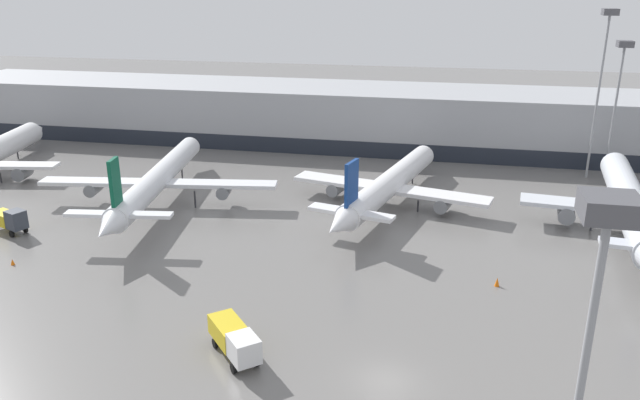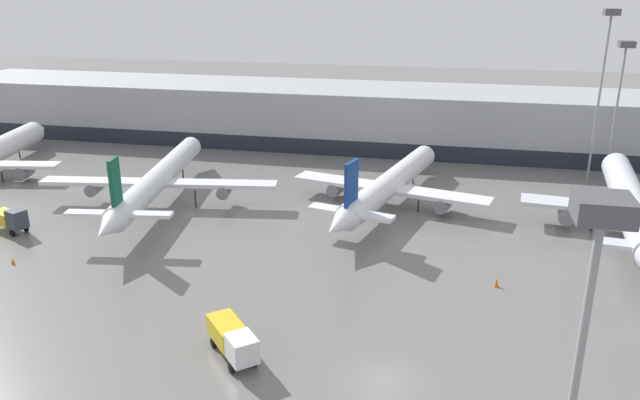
{
  "view_description": "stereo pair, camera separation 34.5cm",
  "coord_description": "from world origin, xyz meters",
  "px_view_note": "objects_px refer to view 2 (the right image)",
  "views": [
    {
      "loc": [
        2.97,
        -34.61,
        24.68
      ],
      "look_at": [
        -9.86,
        25.68,
        3.0
      ],
      "focal_mm": 35.0,
      "sensor_mm": 36.0,
      "label": 1
    },
    {
      "loc": [
        3.3,
        -34.54,
        24.68
      ],
      "look_at": [
        -9.86,
        25.68,
        3.0
      ],
      "focal_mm": 35.0,
      "sensor_mm": 36.0,
      "label": 2
    }
  ],
  "objects_px": {
    "service_truck_0": "(10,218)",
    "parked_jet_1": "(389,185)",
    "apron_light_mast_1": "(622,71)",
    "parked_jet_4": "(631,205)",
    "parked_jet_2": "(158,179)",
    "traffic_cone_1": "(496,282)",
    "service_truck_1": "(233,338)",
    "apron_light_mast_4": "(606,50)",
    "traffic_cone_0": "(13,261)",
    "apron_light_mast_2": "(588,304)"
  },
  "relations": [
    {
      "from": "parked_jet_2",
      "to": "traffic_cone_1",
      "type": "xyz_separation_m",
      "value": [
        37.41,
        -13.02,
        -2.74
      ]
    },
    {
      "from": "traffic_cone_0",
      "to": "parked_jet_4",
      "type": "bearing_deg",
      "value": 19.47
    },
    {
      "from": "parked_jet_2",
      "to": "apron_light_mast_4",
      "type": "xyz_separation_m",
      "value": [
        50.76,
        21.99,
        13.49
      ]
    },
    {
      "from": "service_truck_0",
      "to": "apron_light_mast_1",
      "type": "height_order",
      "value": "apron_light_mast_1"
    },
    {
      "from": "apron_light_mast_1",
      "to": "service_truck_0",
      "type": "bearing_deg",
      "value": -152.88
    },
    {
      "from": "apron_light_mast_4",
      "to": "service_truck_0",
      "type": "bearing_deg",
      "value": -152.08
    },
    {
      "from": "apron_light_mast_1",
      "to": "apron_light_mast_2",
      "type": "distance_m",
      "value": 66.6
    },
    {
      "from": "parked_jet_1",
      "to": "traffic_cone_1",
      "type": "xyz_separation_m",
      "value": [
        11.3,
        -18.39,
        -2.16
      ]
    },
    {
      "from": "parked_jet_2",
      "to": "apron_light_mast_4",
      "type": "bearing_deg",
      "value": -75.31
    },
    {
      "from": "parked_jet_4",
      "to": "apron_light_mast_1",
      "type": "xyz_separation_m",
      "value": [
        1.81,
        19.72,
        10.98
      ]
    },
    {
      "from": "parked_jet_4",
      "to": "parked_jet_2",
      "type": "bearing_deg",
      "value": 98.76
    },
    {
      "from": "parked_jet_1",
      "to": "traffic_cone_1",
      "type": "distance_m",
      "value": 21.69
    },
    {
      "from": "apron_light_mast_1",
      "to": "apron_light_mast_4",
      "type": "bearing_deg",
      "value": -178.35
    },
    {
      "from": "traffic_cone_1",
      "to": "traffic_cone_0",
      "type": "bearing_deg",
      "value": -173.58
    },
    {
      "from": "service_truck_1",
      "to": "apron_light_mast_4",
      "type": "distance_m",
      "value": 60.94
    },
    {
      "from": "service_truck_1",
      "to": "traffic_cone_1",
      "type": "height_order",
      "value": "service_truck_1"
    },
    {
      "from": "service_truck_0",
      "to": "traffic_cone_1",
      "type": "relative_size",
      "value": 6.14
    },
    {
      "from": "service_truck_1",
      "to": "apron_light_mast_1",
      "type": "relative_size",
      "value": 0.31
    },
    {
      "from": "parked_jet_1",
      "to": "apron_light_mast_4",
      "type": "height_order",
      "value": "apron_light_mast_4"
    },
    {
      "from": "apron_light_mast_2",
      "to": "apron_light_mast_4",
      "type": "height_order",
      "value": "apron_light_mast_4"
    },
    {
      "from": "parked_jet_4",
      "to": "apron_light_mast_4",
      "type": "bearing_deg",
      "value": 7.51
    },
    {
      "from": "traffic_cone_1",
      "to": "service_truck_1",
      "type": "bearing_deg",
      "value": -141.23
    },
    {
      "from": "parked_jet_1",
      "to": "apron_light_mast_2",
      "type": "xyz_separation_m",
      "value": [
        11.65,
        -48.14,
        11.84
      ]
    },
    {
      "from": "apron_light_mast_2",
      "to": "apron_light_mast_4",
      "type": "xyz_separation_m",
      "value": [
        13.0,
        64.76,
        2.23
      ]
    },
    {
      "from": "traffic_cone_0",
      "to": "traffic_cone_1",
      "type": "height_order",
      "value": "traffic_cone_1"
    },
    {
      "from": "parked_jet_2",
      "to": "traffic_cone_1",
      "type": "relative_size",
      "value": 44.72
    },
    {
      "from": "parked_jet_2",
      "to": "apron_light_mast_4",
      "type": "distance_m",
      "value": 56.93
    },
    {
      "from": "parked_jet_4",
      "to": "service_truck_1",
      "type": "distance_m",
      "value": 44.1
    },
    {
      "from": "parked_jet_2",
      "to": "apron_light_mast_2",
      "type": "bearing_deg",
      "value": -147.3
    },
    {
      "from": "service_truck_1",
      "to": "parked_jet_4",
      "type": "bearing_deg",
      "value": 91.88
    },
    {
      "from": "parked_jet_2",
      "to": "traffic_cone_0",
      "type": "height_order",
      "value": "parked_jet_2"
    },
    {
      "from": "parked_jet_1",
      "to": "traffic_cone_1",
      "type": "bearing_deg",
      "value": -134.84
    },
    {
      "from": "traffic_cone_0",
      "to": "parked_jet_2",
      "type": "bearing_deg",
      "value": 71.45
    },
    {
      "from": "parked_jet_2",
      "to": "service_truck_1",
      "type": "relative_size",
      "value": 6.49
    },
    {
      "from": "service_truck_0",
      "to": "traffic_cone_1",
      "type": "distance_m",
      "value": 48.84
    },
    {
      "from": "traffic_cone_0",
      "to": "traffic_cone_1",
      "type": "distance_m",
      "value": 43.69
    },
    {
      "from": "parked_jet_1",
      "to": "traffic_cone_1",
      "type": "height_order",
      "value": "parked_jet_1"
    },
    {
      "from": "parked_jet_2",
      "to": "apron_light_mast_4",
      "type": "relative_size",
      "value": 1.63
    },
    {
      "from": "parked_jet_1",
      "to": "parked_jet_4",
      "type": "height_order",
      "value": "parked_jet_4"
    },
    {
      "from": "service_truck_0",
      "to": "apron_light_mast_2",
      "type": "height_order",
      "value": "apron_light_mast_2"
    },
    {
      "from": "apron_light_mast_1",
      "to": "service_truck_1",
      "type": "bearing_deg",
      "value": -124.3
    },
    {
      "from": "parked_jet_2",
      "to": "parked_jet_4",
      "type": "bearing_deg",
      "value": -96.13
    },
    {
      "from": "parked_jet_4",
      "to": "service_truck_1",
      "type": "xyz_separation_m",
      "value": [
        -32.18,
        -30.11,
        -1.64
      ]
    },
    {
      "from": "service_truck_0",
      "to": "parked_jet_1",
      "type": "bearing_deg",
      "value": 45.5
    },
    {
      "from": "parked_jet_1",
      "to": "apron_light_mast_4",
      "type": "distance_m",
      "value": 32.88
    },
    {
      "from": "parked_jet_4",
      "to": "apron_light_mast_1",
      "type": "distance_m",
      "value": 22.65
    },
    {
      "from": "traffic_cone_0",
      "to": "traffic_cone_1",
      "type": "bearing_deg",
      "value": 6.42
    },
    {
      "from": "service_truck_0",
      "to": "apron_light_mast_4",
      "type": "xyz_separation_m",
      "value": [
        62.13,
        32.92,
        15.18
      ]
    },
    {
      "from": "parked_jet_1",
      "to": "service_truck_1",
      "type": "bearing_deg",
      "value": -178.45
    },
    {
      "from": "parked_jet_4",
      "to": "apron_light_mast_4",
      "type": "distance_m",
      "value": 23.87
    }
  ]
}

